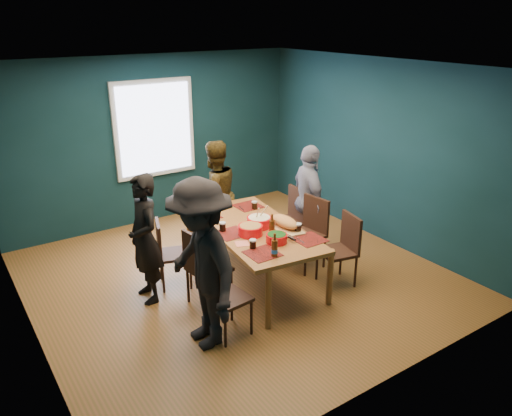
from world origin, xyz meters
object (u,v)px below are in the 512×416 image
Objects in this scene: chair_left_mid at (202,264)px; chair_right_mid at (310,227)px; person_back at (215,195)px; bowl_salad at (250,230)px; bowl_dumpling at (259,221)px; cutting_board at (285,223)px; person_far_left at (145,239)px; chair_left_far at (167,249)px; chair_right_far at (291,215)px; dining_table at (254,233)px; person_right at (309,200)px; chair_right_near at (343,244)px; bowl_herbs at (277,238)px; person_near_left at (201,265)px; chair_left_near at (221,294)px.

chair_right_mid is at bearing -3.86° from chair_left_mid.
chair_right_mid is 1.51m from person_back.
chair_left_mid is 3.22× the size of bowl_salad.
bowl_dumpling is 0.32m from cutting_board.
chair_right_mid is 0.61× the size of person_far_left.
chair_left_far is 1.91m from chair_right_far.
person_right reaches higher than dining_table.
chair_right_near reaches higher than dining_table.
chair_left_far is 2.97× the size of bowl_salad.
person_back is 2.22× the size of cutting_board.
bowl_herbs is at bearing 81.19° from person_back.
cutting_board is at bearing 140.96° from person_right.
person_right is at bearing 134.20° from person_back.
bowl_herbs is 0.43m from cutting_board.
person_far_left reaches higher than cutting_board.
dining_table is 0.26m from bowl_salad.
person_far_left is 5.34× the size of bowl_salad.
person_near_left is 1.14m from bowl_herbs.
person_right is 1.15m from bowl_dumpling.
bowl_dumpling reaches higher than chair_right_near.
cutting_board is (-0.60, -0.21, 0.28)m from chair_right_mid.
dining_table is 2.20× the size of chair_right_mid.
person_far_left is at bearing 100.17° from chair_left_near.
cutting_board is at bearing -9.51° from bowl_salad.
chair_left_mid is 0.93m from bowl_dumpling.
person_right is 2.21× the size of cutting_board.
chair_right_mid is 0.61m from chair_right_near.
chair_right_mid is (1.71, 0.11, 0.01)m from chair_left_mid.
person_back is at bearing 77.68° from bowl_salad.
person_near_left is at bearing 164.30° from chair_left_near.
chair_right_mid is 0.88m from bowl_dumpling.
chair_right_far is at bearing 57.93° from cutting_board.
chair_left_near is 1.31m from bowl_dumpling.
chair_right_near is (-0.02, -1.12, -0.01)m from chair_right_far.
dining_table is 1.11m from chair_left_far.
dining_table is at bearing 152.51° from cutting_board.
chair_right_far reaches higher than dining_table.
person_back is (0.15, 1.27, 0.10)m from dining_table.
bowl_herbs is (-1.19, -0.85, 0.04)m from person_right.
chair_right_mid reaches higher than chair_left_near.
person_near_left reaches higher than chair_left_far.
chair_left_mid reaches higher than chair_right_near.
bowl_dumpling reaches higher than cutting_board.
chair_left_mid is 0.98× the size of chair_right_mid.
person_near_left reaches higher than chair_left_mid.
chair_left_mid is at bearing -59.75° from chair_left_far.
person_back reaches higher than bowl_herbs.
bowl_salad is 0.38m from bowl_herbs.
cutting_board reaches higher than dining_table.
person_far_left is 0.99× the size of person_back.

